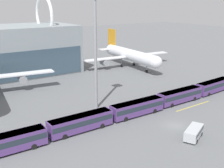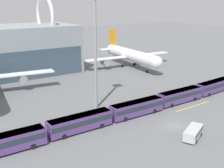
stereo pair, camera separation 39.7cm
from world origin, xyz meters
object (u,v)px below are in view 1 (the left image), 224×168
object	(u,v)px
airliner_at_gate_far	(129,55)
shuttle_bus_3	(180,95)
service_van_foreground	(194,132)
shuttle_bus_2	(137,107)
shuttle_bus_1	(81,122)
shuttle_bus_4	(214,86)
floodlight_mast	(95,38)
shuttle_bus_0	(7,143)

from	to	relation	value
airliner_at_gate_far	shuttle_bus_3	size ratio (longest dim) A/B	2.81
airliner_at_gate_far	service_van_foreground	world-z (taller)	airliner_at_gate_far
airliner_at_gate_far	shuttle_bus_2	bearing A→B (deg)	-30.79
airliner_at_gate_far	shuttle_bus_1	size ratio (longest dim) A/B	2.81
shuttle_bus_1	service_van_foreground	distance (m)	21.04
airliner_at_gate_far	shuttle_bus_3	world-z (taller)	airliner_at_gate_far
airliner_at_gate_far	shuttle_bus_4	bearing A→B (deg)	4.27
service_van_foreground	floodlight_mast	world-z (taller)	floodlight_mast
service_van_foreground	shuttle_bus_2	bearing A→B (deg)	71.71
shuttle_bus_2	floodlight_mast	bearing A→B (deg)	120.33
shuttle_bus_4	service_van_foreground	size ratio (longest dim) A/B	2.17
floodlight_mast	shuttle_bus_0	bearing A→B (deg)	-158.46
shuttle_bus_4	airliner_at_gate_far	bearing A→B (deg)	85.80
shuttle_bus_1	shuttle_bus_3	world-z (taller)	same
shuttle_bus_0	shuttle_bus_3	world-z (taller)	same
shuttle_bus_2	floodlight_mast	world-z (taller)	floodlight_mast
shuttle_bus_1	floodlight_mast	world-z (taller)	floodlight_mast
shuttle_bus_2	shuttle_bus_4	bearing A→B (deg)	2.29
airliner_at_gate_far	shuttle_bus_4	xyz separation A→B (m)	(-0.71, -38.48, -2.72)
airliner_at_gate_far	floodlight_mast	xyz separation A→B (m)	(-33.49, -30.21, 11.66)
airliner_at_gate_far	shuttle_bus_2	size ratio (longest dim) A/B	2.80
shuttle_bus_4	shuttle_bus_1	bearing A→B (deg)	177.53
shuttle_bus_2	shuttle_bus_3	world-z (taller)	same
airliner_at_gate_far	shuttle_bus_1	bearing A→B (deg)	-42.10
airliner_at_gate_far	service_van_foreground	bearing A→B (deg)	-21.56
floodlight_mast	shuttle_bus_1	bearing A→B (deg)	-135.55
airliner_at_gate_far	floodlight_mast	world-z (taller)	floodlight_mast
floodlight_mast	shuttle_bus_2	bearing A→B (deg)	-60.71
service_van_foreground	floodlight_mast	bearing A→B (deg)	81.37
shuttle_bus_0	shuttle_bus_1	bearing A→B (deg)	2.07
shuttle_bus_1	shuttle_bus_2	distance (m)	13.90
shuttle_bus_2	service_van_foreground	world-z (taller)	shuttle_bus_2
shuttle_bus_1	service_van_foreground	bearing A→B (deg)	-43.00
shuttle_bus_3	shuttle_bus_4	distance (m)	13.91
airliner_at_gate_far	service_van_foreground	distance (m)	59.84
shuttle_bus_1	shuttle_bus_4	xyz separation A→B (m)	(41.71, 0.49, 0.00)
shuttle_bus_4	floodlight_mast	world-z (taller)	floodlight_mast
service_van_foreground	floodlight_mast	xyz separation A→B (m)	(-6.47, 23.07, 15.09)
shuttle_bus_0	service_van_foreground	world-z (taller)	shuttle_bus_0
floodlight_mast	shuttle_bus_3	bearing A→B (deg)	-24.55
shuttle_bus_2	shuttle_bus_0	bearing A→B (deg)	-178.68
shuttle_bus_2	shuttle_bus_4	size ratio (longest dim) A/B	0.99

